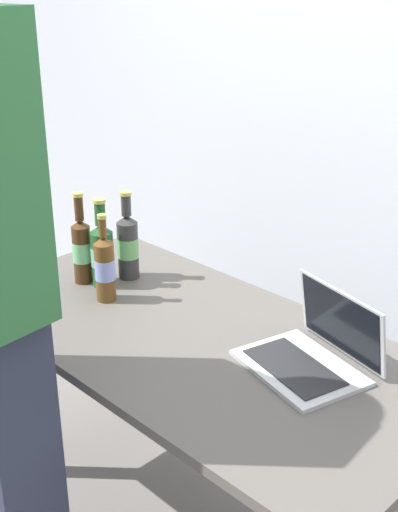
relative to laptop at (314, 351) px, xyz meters
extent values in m
cube|color=#56514C|center=(-0.34, -0.11, -0.06)|extent=(1.51, 0.74, 0.03)
cylinder|color=#2D2D30|center=(-1.04, 0.20, -0.42)|extent=(0.06, 0.06, 0.70)
cube|color=#B7BABC|center=(-0.01, -0.04, -0.04)|extent=(0.36, 0.30, 0.01)
cube|color=#232326|center=(-0.02, -0.06, -0.03)|extent=(0.29, 0.20, 0.00)
cube|color=#B7BABC|center=(0.02, 0.08, 0.06)|extent=(0.32, 0.12, 0.19)
cube|color=black|center=(0.02, 0.08, 0.06)|extent=(0.29, 0.10, 0.17)
cylinder|color=brown|center=(-0.69, -0.15, 0.05)|extent=(0.06, 0.06, 0.19)
cone|color=brown|center=(-0.69, -0.15, 0.16)|extent=(0.06, 0.06, 0.02)
cylinder|color=brown|center=(-0.69, -0.15, 0.20)|extent=(0.02, 0.02, 0.06)
cylinder|color=#BFB74C|center=(-0.69, -0.15, 0.24)|extent=(0.03, 0.03, 0.01)
cylinder|color=#8C97DC|center=(-0.69, -0.15, 0.06)|extent=(0.06, 0.06, 0.07)
cylinder|color=#472B14|center=(-0.86, -0.12, 0.06)|extent=(0.06, 0.06, 0.20)
cone|color=#472B14|center=(-0.86, -0.12, 0.16)|extent=(0.06, 0.06, 0.02)
cylinder|color=#472B14|center=(-0.86, -0.12, 0.22)|extent=(0.03, 0.03, 0.08)
cylinder|color=#BFB74C|center=(-0.86, -0.12, 0.26)|extent=(0.03, 0.03, 0.01)
cylinder|color=#77C37F|center=(-0.86, -0.12, 0.07)|extent=(0.06, 0.06, 0.07)
cylinder|color=#333333|center=(-0.78, 0.01, 0.06)|extent=(0.07, 0.07, 0.20)
cone|color=#333333|center=(-0.78, 0.01, 0.17)|extent=(0.07, 0.07, 0.02)
cylinder|color=#333333|center=(-0.78, 0.01, 0.21)|extent=(0.03, 0.03, 0.07)
cylinder|color=#BFB74C|center=(-0.78, 0.01, 0.25)|extent=(0.04, 0.04, 0.01)
cylinder|color=#6BB067|center=(-0.78, 0.01, 0.07)|extent=(0.07, 0.07, 0.07)
cylinder|color=#1E5123|center=(-0.79, -0.09, 0.05)|extent=(0.07, 0.07, 0.19)
cone|color=#1E5123|center=(-0.79, -0.09, 0.16)|extent=(0.07, 0.07, 0.03)
cylinder|color=#1E5123|center=(-0.79, -0.09, 0.21)|extent=(0.03, 0.03, 0.07)
cylinder|color=#BFB74C|center=(-0.79, -0.09, 0.25)|extent=(0.04, 0.04, 0.01)
cylinder|color=#71AE8E|center=(-0.79, -0.09, 0.06)|extent=(0.08, 0.08, 0.06)
cube|color=silver|center=(-0.34, 0.77, 0.53)|extent=(6.00, 0.10, 2.60)
camera|label=1|loc=(0.86, -1.27, 0.90)|focal=46.52mm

